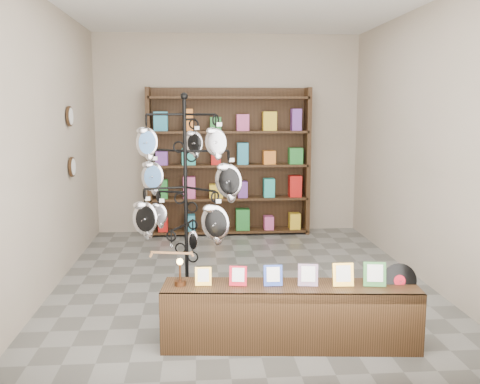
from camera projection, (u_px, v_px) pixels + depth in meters
The scene contains 6 objects.
ground at pixel (241, 280), 5.94m from camera, with size 5.00×5.00×0.00m, color slate.
room_envelope at pixel (241, 112), 5.65m from camera, with size 5.00×5.00×5.00m.
display_tree at pixel (186, 188), 4.88m from camera, with size 1.08×1.05×2.03m.
front_shelf at pixel (290, 315), 4.27m from camera, with size 2.06×0.60×0.72m.
back_shelving at pixel (229, 166), 8.04m from camera, with size 2.42×0.36×2.20m.
wall_clocks at pixel (71, 142), 6.34m from camera, with size 0.03×0.24×0.84m.
Camera 1 is at (-0.47, -5.70, 1.88)m, focal length 40.00 mm.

